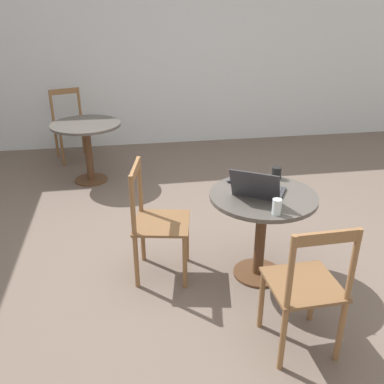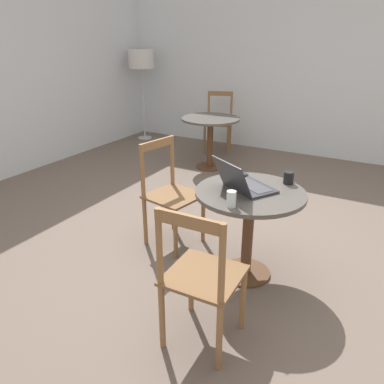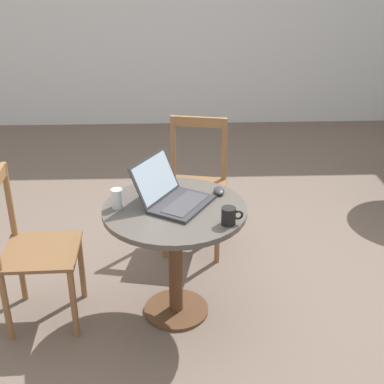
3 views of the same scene
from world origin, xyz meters
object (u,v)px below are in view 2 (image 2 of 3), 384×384
(cafe_table_near, at_px, (249,210))
(mug, at_px, (289,178))
(chair_mid_right, at_px, (218,122))
(chair_near_left, at_px, (201,279))
(drinking_glass, at_px, (231,199))
(cafe_table_mid, at_px, (210,129))
(chair_near_back, at_px, (170,194))
(mouse, at_px, (243,174))
(laptop, at_px, (244,184))
(floor_lamp, at_px, (141,61))

(cafe_table_near, xyz_separation_m, mug, (0.28, -0.19, 0.20))
(chair_mid_right, bearing_deg, cafe_table_near, -150.71)
(cafe_table_near, height_order, chair_near_left, chair_near_left)
(mug, xyz_separation_m, drinking_glass, (-0.59, 0.21, 0.01))
(cafe_table_mid, relative_size, chair_near_back, 0.86)
(drinking_glass, bearing_deg, mouse, 15.02)
(chair_near_back, relative_size, drinking_glass, 8.44)
(mouse, distance_m, mug, 0.36)
(laptop, bearing_deg, cafe_table_near, -81.82)
(cafe_table_near, bearing_deg, drinking_glass, 177.37)
(cafe_table_mid, bearing_deg, drinking_glass, -150.66)
(mouse, distance_m, drinking_glass, 0.59)
(chair_near_back, xyz_separation_m, mug, (0.13, -0.97, 0.29))
(chair_near_back, xyz_separation_m, floor_lamp, (2.87, 2.37, 0.86))
(cafe_table_near, height_order, laptop, laptop)
(chair_near_left, bearing_deg, drinking_glass, 4.45)
(cafe_table_near, xyz_separation_m, laptop, (-0.01, 0.05, 0.20))
(chair_near_left, height_order, laptop, laptop)
(chair_near_back, bearing_deg, chair_near_left, -139.51)
(chair_near_left, xyz_separation_m, chair_mid_right, (3.77, 1.69, 0.00))
(laptop, distance_m, mouse, 0.29)
(chair_near_left, xyz_separation_m, floor_lamp, (3.81, 3.18, 0.86))
(cafe_table_near, relative_size, laptop, 1.65)
(chair_near_left, distance_m, mug, 1.12)
(cafe_table_mid, xyz_separation_m, drinking_glass, (-2.47, -1.39, 0.20))
(chair_near_back, xyz_separation_m, chair_mid_right, (2.83, 0.89, 0.00))
(cafe_table_mid, xyz_separation_m, floor_lamp, (0.86, 1.75, 0.77))
(laptop, bearing_deg, mouse, 24.52)
(chair_mid_right, bearing_deg, chair_near_left, -155.81)
(laptop, xyz_separation_m, drinking_glass, (-0.30, -0.03, 0.00))
(chair_near_left, xyz_separation_m, mug, (1.07, -0.17, 0.29))
(cafe_table_mid, relative_size, drinking_glass, 7.29)
(floor_lamp, bearing_deg, cafe_table_mid, -116.20)
(chair_near_back, height_order, drinking_glass, chair_near_back)
(cafe_table_near, bearing_deg, mouse, 33.00)
(cafe_table_mid, height_order, chair_near_back, chair_near_back)
(chair_near_left, relative_size, chair_mid_right, 1.00)
(cafe_table_near, distance_m, drinking_glass, 0.37)
(cafe_table_near, distance_m, chair_near_back, 0.80)
(chair_near_back, bearing_deg, mouse, -80.26)
(cafe_table_near, bearing_deg, mug, -34.77)
(chair_near_left, bearing_deg, cafe_table_mid, 25.78)
(cafe_table_mid, distance_m, laptop, 2.56)
(cafe_table_near, relative_size, mouse, 7.92)
(chair_near_back, relative_size, floor_lamp, 0.61)
(chair_mid_right, xyz_separation_m, drinking_glass, (-3.29, -1.66, 0.30))
(mouse, relative_size, mug, 0.88)
(mouse, bearing_deg, chair_near_back, 99.74)
(cafe_table_mid, height_order, chair_mid_right, chair_mid_right)
(chair_mid_right, height_order, laptop, laptop)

